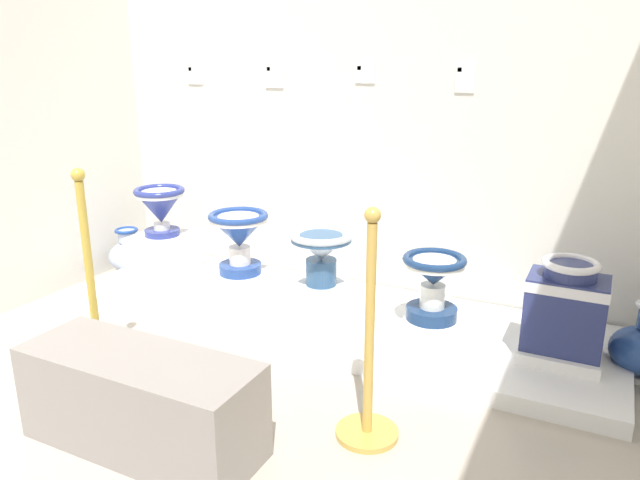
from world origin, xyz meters
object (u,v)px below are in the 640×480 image
at_px(museum_bench, 141,401).
at_px(info_placard_first, 195,75).
at_px(info_placard_fourth, 465,78).
at_px(stanchion_post_near_left, 94,307).
at_px(antique_toilet_central_ornate, 239,233).
at_px(antique_toilet_squat_floral, 566,304).
at_px(decorative_vase_companion, 129,255).
at_px(antique_toilet_slender_white, 321,254).
at_px(plinth_block_squat_floral, 560,353).
at_px(plinth_block_leftmost, 431,323).
at_px(stanchion_post_near_right, 368,375).
at_px(antique_toilet_leftmost, 433,278).
at_px(info_placard_second, 274,76).
at_px(antique_toilet_broad_patterned, 160,205).
at_px(plinth_block_slender_white, 321,303).
at_px(plinth_block_broad_patterned, 164,254).
at_px(plinth_block_central_ornate, 241,280).
at_px(info_placard_third, 365,74).

bearing_deg(museum_bench, info_placard_first, 120.65).
relative_size(info_placard_first, museum_bench, 0.13).
bearing_deg(info_placard_fourth, stanchion_post_near_left, -131.41).
bearing_deg(museum_bench, antique_toilet_central_ornate, 109.12).
distance_m(antique_toilet_squat_floral, decorative_vase_companion, 2.96).
distance_m(antique_toilet_slender_white, museum_bench, 1.39).
height_order(antique_toilet_slender_white, plinth_block_squat_floral, antique_toilet_slender_white).
distance_m(plinth_block_leftmost, stanchion_post_near_left, 1.76).
bearing_deg(info_placard_first, plinth_block_leftmost, -14.85).
distance_m(stanchion_post_near_left, stanchion_post_near_right, 1.41).
height_order(antique_toilet_slender_white, decorative_vase_companion, antique_toilet_slender_white).
bearing_deg(antique_toilet_leftmost, antique_toilet_central_ornate, 178.24).
distance_m(info_placard_second, info_placard_fourth, 1.25).
bearing_deg(antique_toilet_central_ornate, antique_toilet_broad_patterned, 178.14).
relative_size(plinth_block_slender_white, antique_toilet_squat_floral, 0.84).
height_order(antique_toilet_broad_patterned, stanchion_post_near_right, stanchion_post_near_right).
relative_size(plinth_block_broad_patterned, info_placard_fourth, 2.46).
height_order(antique_toilet_squat_floral, decorative_vase_companion, antique_toilet_squat_floral).
distance_m(antique_toilet_broad_patterned, plinth_block_central_ornate, 0.77).
xyz_separation_m(plinth_block_central_ornate, stanchion_post_near_right, (1.29, -0.99, 0.14)).
height_order(info_placard_first, info_placard_fourth, info_placard_fourth).
xyz_separation_m(antique_toilet_leftmost, decorative_vase_companion, (-2.28, 0.09, -0.23)).
bearing_deg(decorative_vase_companion, stanchion_post_near_right, -24.52).
bearing_deg(museum_bench, antique_toilet_broad_patterned, 127.88).
distance_m(antique_toilet_slender_white, plinth_block_squat_floral, 1.36).
distance_m(antique_toilet_central_ornate, antique_toilet_leftmost, 1.28).
bearing_deg(antique_toilet_slender_white, plinth_block_leftmost, 4.64).
xyz_separation_m(plinth_block_leftmost, plinth_block_squat_floral, (0.67, -0.05, -0.00)).
xyz_separation_m(antique_toilet_leftmost, info_placard_first, (-1.91, 0.51, 1.03)).
xyz_separation_m(info_placard_second, stanchion_post_near_right, (1.28, -1.46, -1.12)).
bearing_deg(antique_toilet_squat_floral, info_placard_second, 164.02).
relative_size(info_placard_second, museum_bench, 0.15).
relative_size(info_placard_second, stanchion_post_near_right, 0.15).
bearing_deg(decorative_vase_companion, antique_toilet_leftmost, -2.29).
height_order(plinth_block_leftmost, info_placard_third, info_placard_third).
bearing_deg(plinth_block_central_ornate, plinth_block_broad_patterned, 178.14).
height_order(plinth_block_leftmost, stanchion_post_near_left, stanchion_post_near_left).
xyz_separation_m(plinth_block_broad_patterned, antique_toilet_leftmost, (1.92, -0.06, 0.16)).
bearing_deg(info_placard_third, info_placard_first, 180.00).
xyz_separation_m(plinth_block_broad_patterned, info_placard_second, (0.65, 0.45, 1.18)).
height_order(plinth_block_leftmost, plinth_block_squat_floral, plinth_block_leftmost).
height_order(antique_toilet_slender_white, antique_toilet_leftmost, antique_toilet_slender_white).
bearing_deg(info_placard_fourth, antique_toilet_slender_white, -138.29).
distance_m(plinth_block_central_ornate, antique_toilet_central_ornate, 0.32).
relative_size(antique_toilet_leftmost, plinth_block_squat_floral, 0.95).
relative_size(plinth_block_squat_floral, info_placard_second, 2.56).
bearing_deg(antique_toilet_broad_patterned, antique_toilet_leftmost, -1.80).
relative_size(antique_toilet_slender_white, plinth_block_squat_floral, 1.01).
bearing_deg(plinth_block_broad_patterned, antique_toilet_squat_floral, -2.41).
relative_size(antique_toilet_central_ornate, stanchion_post_near_left, 0.39).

